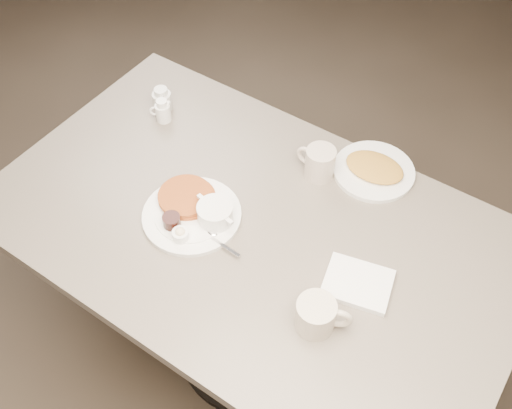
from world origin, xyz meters
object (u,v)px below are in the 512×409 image
Objects in this scene: coffee_mug_far at (319,163)px; creamer_right at (162,99)px; main_plate at (195,211)px; hash_plate at (374,170)px; creamer_left at (163,111)px; diner_table at (252,259)px; coffee_mug_near at (317,315)px.

coffee_mug_far reaches higher than creamer_right.
main_plate is 0.55m from hash_plate.
creamer_left is (-0.34, 0.26, 0.01)m from main_plate.
hash_plate reaches higher than diner_table.
diner_table is at bearing -101.42° from coffee_mug_far.
diner_table is 0.61m from creamer_right.
creamer_left is (-0.54, -0.08, -0.01)m from coffee_mug_far.
coffee_mug_far reaches higher than diner_table.
hash_plate is (0.34, 0.44, -0.01)m from main_plate.
hash_plate is at bearing 62.65° from diner_table.
coffee_mug_near is 0.51m from coffee_mug_far.
diner_table is 18.75× the size of creamer_left.
coffee_mug_far is 0.58m from creamer_right.
creamer_right is at bearing -169.60° from hash_plate.
hash_plate is (0.14, 0.10, -0.04)m from coffee_mug_far.
main_plate reaches higher than hash_plate.
creamer_right is at bearing 132.01° from creamer_left.
diner_table is 5.75× the size of hash_plate.
diner_table is 4.12× the size of main_plate.
diner_table is 0.41m from coffee_mug_near.
creamer_left is at bearing 142.15° from main_plate.
coffee_mug_far is at bearing 78.58° from diner_table.
coffee_mug_near is at bearing -77.90° from hash_plate.
creamer_right reaches higher than hash_plate.
creamer_left is 0.70m from hash_plate.
coffee_mug_far is at bearing 3.17° from creamer_right.
coffee_mug_far is at bearing 58.71° from main_plate.
coffee_mug_far reaches higher than creamer_left.
creamer_right is at bearing 155.51° from diner_table.
coffee_mug_near is at bearing -28.52° from diner_table.
diner_table is at bearing 151.48° from coffee_mug_near.
main_plate is 2.82× the size of coffee_mug_far.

